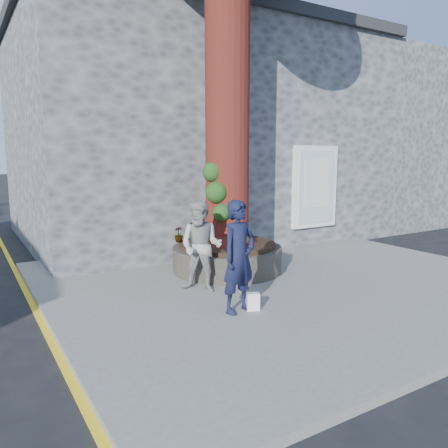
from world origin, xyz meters
TOP-DOWN VIEW (x-y plane):
  - ground at (0.00, 0.00)m, footprint 120.00×120.00m
  - pavement at (1.50, 1.00)m, footprint 9.00×8.00m
  - yellow_line at (-3.05, 1.00)m, footprint 0.10×30.00m
  - stone_shop at (2.50, 7.20)m, footprint 10.30×8.30m
  - neighbour_shop at (10.50, 7.20)m, footprint 6.00×8.00m
  - planter at (0.80, 2.00)m, footprint 2.30×2.30m
  - man at (-0.35, -0.21)m, footprint 0.72×0.56m
  - woman at (-0.35, 1.03)m, footprint 1.00×1.01m
  - shopping_bag at (-0.13, -0.28)m, footprint 0.23×0.19m
  - plant_a at (0.79, 1.33)m, footprint 0.25×0.21m
  - plant_b at (-0.05, 1.35)m, footprint 0.27×0.27m
  - plant_c at (-0.05, 2.59)m, footprint 0.21×0.21m
  - plant_d at (1.65, 2.85)m, footprint 0.39×0.40m

SIDE VIEW (x-z plane):
  - ground at x=0.00m, z-range 0.00..0.00m
  - yellow_line at x=-3.05m, z-range 0.00..0.01m
  - pavement at x=1.50m, z-range 0.00..0.12m
  - shopping_bag at x=-0.13m, z-range 0.12..0.40m
  - planter at x=0.80m, z-range 0.11..0.71m
  - plant_d at x=1.65m, z-range 0.72..1.06m
  - plant_c at x=-0.05m, z-range 0.72..1.06m
  - plant_b at x=-0.05m, z-range 0.72..1.07m
  - plant_a at x=0.79m, z-range 0.72..1.13m
  - woman at x=-0.35m, z-range 0.12..1.76m
  - man at x=-0.35m, z-range 0.12..1.88m
  - neighbour_shop at x=10.50m, z-range 0.00..6.00m
  - stone_shop at x=2.50m, z-range 0.01..6.31m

